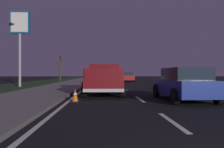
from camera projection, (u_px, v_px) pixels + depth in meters
ground at (117, 83)px, 29.52m from camera, size 144.00×144.00×0.00m
sidewalk_shoulder at (74, 83)px, 29.29m from camera, size 108.00×4.00×0.12m
grass_verge at (35, 83)px, 29.09m from camera, size 108.00×6.00×0.01m
lane_markings at (98, 82)px, 31.96m from camera, size 108.27×3.54×0.01m
pickup_truck at (104, 78)px, 13.52m from camera, size 5.45×2.34×1.87m
sedan_blue at (184, 84)px, 10.45m from camera, size 4.43×2.07×1.54m
sedan_red at (127, 77)px, 34.98m from camera, size 4.44×2.10×1.54m
sedan_white at (104, 77)px, 35.94m from camera, size 4.40×2.03×1.54m
sedan_silver at (104, 78)px, 25.41m from camera, size 4.45×2.10×1.54m
gas_price_sign at (20, 30)px, 21.35m from camera, size 0.27×1.90×7.29m
bare_tree_far at (60, 67)px, 39.06m from camera, size 1.25×1.70×4.57m
traffic_cone_near at (75, 95)px, 10.00m from camera, size 0.36×0.36×0.58m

